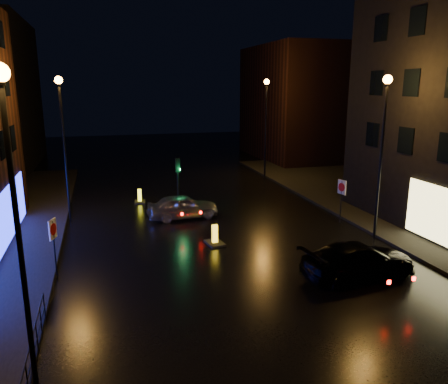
% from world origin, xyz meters
% --- Properties ---
extents(ground, '(120.00, 120.00, 0.00)m').
position_xyz_m(ground, '(0.00, 0.00, 0.00)').
color(ground, black).
rests_on(ground, ground).
extents(pavement_right, '(12.00, 44.00, 0.15)m').
position_xyz_m(pavement_right, '(14.00, 8.00, 0.07)').
color(pavement_right, black).
rests_on(pavement_right, ground).
extents(building_far_right, '(8.00, 14.00, 12.00)m').
position_xyz_m(building_far_right, '(15.00, 32.00, 6.00)').
color(building_far_right, black).
rests_on(building_far_right, ground).
extents(street_lamp_lnear, '(0.44, 0.44, 8.37)m').
position_xyz_m(street_lamp_lnear, '(-7.80, -2.00, 5.56)').
color(street_lamp_lnear, black).
rests_on(street_lamp_lnear, ground).
extents(street_lamp_lfar, '(0.44, 0.44, 8.37)m').
position_xyz_m(street_lamp_lfar, '(-7.80, 14.00, 5.56)').
color(street_lamp_lfar, black).
rests_on(street_lamp_lfar, ground).
extents(street_lamp_rnear, '(0.44, 0.44, 8.37)m').
position_xyz_m(street_lamp_rnear, '(7.80, 6.00, 5.56)').
color(street_lamp_rnear, black).
rests_on(street_lamp_rnear, ground).
extents(street_lamp_rfar, '(0.44, 0.44, 8.37)m').
position_xyz_m(street_lamp_rfar, '(7.80, 22.00, 5.56)').
color(street_lamp_rfar, black).
rests_on(street_lamp_rfar, ground).
extents(traffic_signal, '(1.40, 2.40, 3.45)m').
position_xyz_m(traffic_signal, '(-1.20, 14.00, 0.50)').
color(traffic_signal, black).
rests_on(traffic_signal, ground).
extents(guard_railing, '(0.05, 6.04, 1.00)m').
position_xyz_m(guard_railing, '(-8.00, -1.00, 0.74)').
color(guard_railing, black).
rests_on(guard_railing, ground).
extents(silver_hatchback, '(4.34, 1.93, 1.45)m').
position_xyz_m(silver_hatchback, '(-1.21, 12.41, 0.73)').
color(silver_hatchback, '#B9BBC1').
rests_on(silver_hatchback, ground).
extents(dark_sedan, '(5.26, 2.58, 1.47)m').
position_xyz_m(dark_sedan, '(4.33, 2.10, 0.74)').
color(dark_sedan, black).
rests_on(dark_sedan, ground).
extents(bollard_near, '(0.94, 1.27, 1.02)m').
position_xyz_m(bollard_near, '(-0.49, 7.53, 0.22)').
color(bollard_near, black).
rests_on(bollard_near, ground).
extents(bollard_far, '(0.84, 1.15, 0.94)m').
position_xyz_m(bollard_far, '(-3.40, 16.83, 0.21)').
color(bollard_far, black).
rests_on(bollard_far, ground).
extents(road_sign_left, '(0.26, 0.60, 2.56)m').
position_xyz_m(road_sign_left, '(-7.90, 5.52, 1.92)').
color(road_sign_left, black).
rests_on(road_sign_left, ground).
extents(road_sign_right, '(0.21, 0.61, 2.56)m').
position_xyz_m(road_sign_right, '(7.53, 9.02, 1.92)').
color(road_sign_right, black).
rests_on(road_sign_right, ground).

